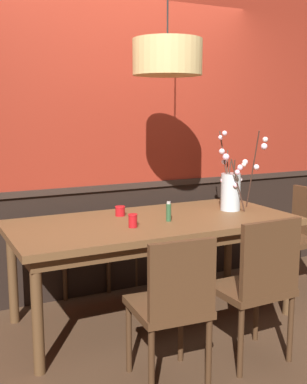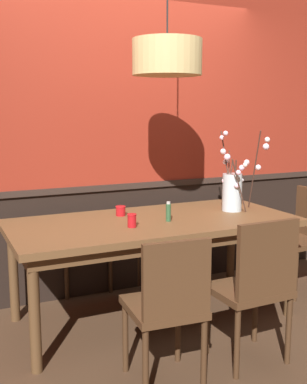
% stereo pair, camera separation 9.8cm
% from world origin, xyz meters
% --- Properties ---
extents(ground_plane, '(24.00, 24.00, 0.00)m').
position_xyz_m(ground_plane, '(0.00, 0.00, 0.00)').
color(ground_plane, '#4C3321').
extents(back_wall, '(5.10, 0.14, 2.95)m').
position_xyz_m(back_wall, '(0.00, 0.72, 1.46)').
color(back_wall, black).
rests_on(back_wall, ground).
extents(dining_table, '(2.12, 0.98, 0.78)m').
position_xyz_m(dining_table, '(0.00, 0.00, 0.69)').
color(dining_table, brown).
rests_on(dining_table, ground).
extents(chair_head_east_end, '(0.41, 0.42, 0.91)m').
position_xyz_m(chair_head_east_end, '(1.44, -0.02, 0.51)').
color(chair_head_east_end, '#4C301C').
rests_on(chair_head_east_end, ground).
extents(chair_near_side_right, '(0.46, 0.40, 0.94)m').
position_xyz_m(chair_near_side_right, '(0.28, -0.88, 0.53)').
color(chair_near_side_right, '#4C301C').
rests_on(chair_near_side_right, ground).
extents(chair_near_side_left, '(0.44, 0.46, 0.90)m').
position_xyz_m(chair_near_side_left, '(-0.32, -0.89, 0.51)').
color(chair_near_side_left, '#4C301C').
rests_on(chair_near_side_left, ground).
extents(chair_far_side_left, '(0.45, 0.41, 0.91)m').
position_xyz_m(chair_far_side_left, '(-0.31, 0.88, 0.51)').
color(chair_far_side_left, '#4C301C').
rests_on(chair_far_side_left, ground).
extents(chair_far_side_right, '(0.41, 0.43, 0.91)m').
position_xyz_m(chair_far_side_right, '(0.33, 0.93, 0.52)').
color(chair_far_side_right, '#4C301C').
rests_on(chair_far_side_right, ground).
extents(vase_with_blossoms, '(0.41, 0.29, 0.65)m').
position_xyz_m(vase_with_blossoms, '(0.71, 0.02, 0.95)').
color(vase_with_blossoms, silver).
rests_on(vase_with_blossoms, dining_table).
extents(candle_holder_nearer_center, '(0.08, 0.08, 0.08)m').
position_xyz_m(candle_holder_nearer_center, '(-0.17, 0.23, 0.82)').
color(candle_holder_nearer_center, red).
rests_on(candle_holder_nearer_center, dining_table).
extents(candle_holder_nearer_edge, '(0.07, 0.07, 0.10)m').
position_xyz_m(candle_holder_nearer_edge, '(-0.24, -0.15, 0.82)').
color(candle_holder_nearer_edge, red).
rests_on(candle_holder_nearer_edge, dining_table).
extents(condiment_bottle, '(0.04, 0.04, 0.15)m').
position_xyz_m(condiment_bottle, '(0.08, -0.10, 0.85)').
color(condiment_bottle, '#2D5633').
rests_on(condiment_bottle, dining_table).
extents(pendant_lamp, '(0.48, 0.48, 1.13)m').
position_xyz_m(pendant_lamp, '(0.06, -0.10, 1.94)').
color(pendant_lamp, tan).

